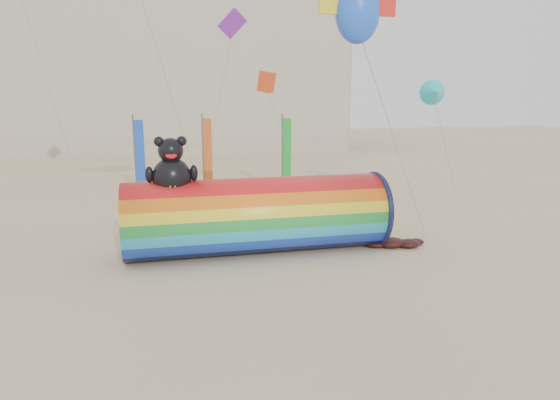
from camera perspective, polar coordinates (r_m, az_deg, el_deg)
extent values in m
plane|color=#CCB58C|center=(18.05, -0.41, -8.50)|extent=(160.00, 160.00, 0.00)
cube|color=#B7AD99|center=(63.12, -21.86, 14.25)|extent=(60.00, 15.00, 20.00)
cube|color=#28303D|center=(55.68, -22.96, 15.15)|extent=(59.50, 0.12, 17.00)
cylinder|color=red|center=(20.23, -2.60, -1.76)|extent=(10.50, 3.06, 3.06)
torus|color=#0F1438|center=(21.79, 10.79, -0.99)|extent=(0.21, 3.21, 3.21)
cylinder|color=black|center=(21.84, 11.09, -0.97)|extent=(0.05, 3.03, 3.03)
ellipsoid|color=black|center=(19.55, -12.26, 2.48)|extent=(1.50, 1.34, 1.58)
ellipsoid|color=orange|center=(19.08, -12.20, 2.00)|extent=(0.77, 0.34, 0.67)
sphere|color=black|center=(19.41, -12.39, 5.54)|extent=(0.96, 0.96, 0.96)
sphere|color=black|center=(19.37, -13.68, 6.51)|extent=(0.39, 0.39, 0.39)
sphere|color=black|center=(19.39, -11.19, 6.63)|extent=(0.39, 0.39, 0.39)
ellipsoid|color=red|center=(19.03, -12.34, 5.03)|extent=(0.42, 0.15, 0.27)
ellipsoid|color=black|center=(19.43, -14.72, 2.83)|extent=(0.32, 0.32, 0.63)
ellipsoid|color=black|center=(19.47, -9.82, 3.06)|extent=(0.32, 0.32, 0.63)
imported|color=#5C5F64|center=(21.88, 9.23, -2.70)|extent=(0.65, 0.45, 1.71)
ellipsoid|color=#3F0E0B|center=(21.66, 12.59, -4.77)|extent=(1.17, 0.99, 0.41)
ellipsoid|color=#3F0E0B|center=(21.81, 14.47, -4.83)|extent=(0.99, 0.84, 0.34)
ellipsoid|color=#3F0E0B|center=(21.55, 10.97, -4.91)|extent=(0.91, 0.77, 0.32)
ellipsoid|color=#3F0E0B|center=(22.15, 12.82, -4.59)|extent=(0.78, 0.66, 0.27)
ellipsoid|color=#3F0E0B|center=(22.31, 15.24, -4.62)|extent=(0.73, 0.62, 0.25)
cylinder|color=#59595E|center=(31.99, -16.24, 4.68)|extent=(0.10, 0.10, 5.20)
cube|color=blue|center=(31.97, -15.69, 4.79)|extent=(0.56, 0.06, 4.50)
cylinder|color=#59595E|center=(33.19, -8.78, 5.24)|extent=(0.10, 0.10, 5.20)
cube|color=#CA561C|center=(33.21, -8.25, 5.34)|extent=(0.56, 0.06, 4.50)
cylinder|color=#59595E|center=(32.87, 0.26, 5.31)|extent=(0.10, 0.10, 5.20)
cube|color=green|center=(32.94, 0.79, 5.41)|extent=(0.56, 0.06, 4.50)
ellipsoid|color=blue|center=(17.35, 8.85, 20.40)|extent=(1.47, 1.14, 1.96)
cube|color=#E04118|center=(27.81, -1.55, 13.34)|extent=(0.67, 0.67, 1.08)
cube|color=purple|center=(28.55, -5.47, 19.44)|extent=(0.97, 0.06, 1.35)
cone|color=#19C7CF|center=(28.90, 17.26, 11.69)|extent=(1.39, 1.39, 1.25)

